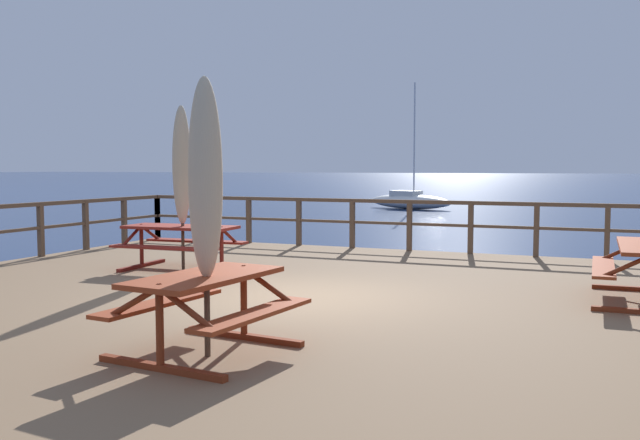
{
  "coord_description": "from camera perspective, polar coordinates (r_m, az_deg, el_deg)",
  "views": [
    {
      "loc": [
        4.01,
        -8.51,
        2.57
      ],
      "look_at": [
        0.0,
        0.88,
        1.79
      ],
      "focal_mm": 38.85,
      "sensor_mm": 36.0,
      "label": 1
    }
  ],
  "objects": [
    {
      "name": "ground_plane",
      "position": [
        9.75,
        -2.08,
        -10.93
      ],
      "size": [
        600.0,
        600.0,
        0.0
      ],
      "primitive_type": "plane",
      "color": "navy"
    },
    {
      "name": "wooden_deck",
      "position": [
        9.65,
        -2.08,
        -8.66
      ],
      "size": [
        13.29,
        11.77,
        0.79
      ],
      "primitive_type": "cube",
      "color": "#846647",
      "rests_on": "ground"
    },
    {
      "name": "railing_waterside_far",
      "position": [
        14.83,
        7.39,
        0.24
      ],
      "size": [
        13.09,
        0.1,
        1.09
      ],
      "color": "brown",
      "rests_on": "wooden_deck"
    },
    {
      "name": "picnic_table_mid_left",
      "position": [
        6.7,
        -9.44,
        -6.28
      ],
      "size": [
        1.54,
        1.76,
        0.78
      ],
      "color": "#993819",
      "rests_on": "wooden_deck"
    },
    {
      "name": "picnic_table_front_right",
      "position": [
        12.29,
        -11.42,
        -1.42
      ],
      "size": [
        2.04,
        1.52,
        0.78
      ],
      "color": "maroon",
      "rests_on": "wooden_deck"
    },
    {
      "name": "patio_umbrella_tall_mid_right",
      "position": [
        6.5,
        -9.42,
        3.29
      ],
      "size": [
        0.32,
        0.32,
        2.62
      ],
      "color": "#4C3828",
      "rests_on": "wooden_deck"
    },
    {
      "name": "patio_umbrella_short_back",
      "position": [
        12.15,
        -11.32,
        4.4
      ],
      "size": [
        0.32,
        0.32,
        2.84
      ],
      "color": "#4C3828",
      "rests_on": "wooden_deck"
    },
    {
      "name": "sailboat_distant",
      "position": [
        43.2,
        7.39,
        1.6
      ],
      "size": [
        6.2,
        3.74,
        7.72
      ],
      "color": "white",
      "rests_on": "ground"
    }
  ]
}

